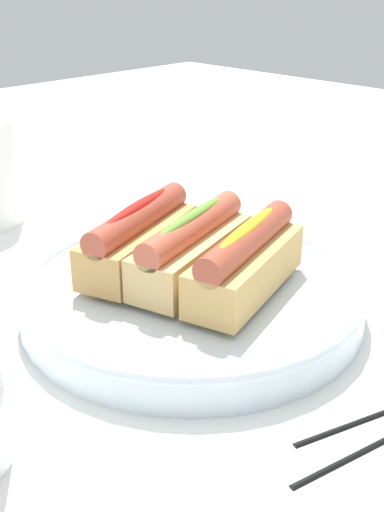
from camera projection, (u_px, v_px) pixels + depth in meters
ground_plane at (188, 322)px, 0.59m from camera, size 2.40×2.40×0.00m
serving_bowl at (192, 292)px, 0.60m from camera, size 0.32×0.32×0.04m
hotdog_front at (246, 261)px, 0.56m from camera, size 0.16×0.09×0.06m
hotdog_back at (192, 248)px, 0.58m from camera, size 0.16×0.09×0.06m
hotdog_side at (142, 236)px, 0.61m from camera, size 0.16×0.10×0.06m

